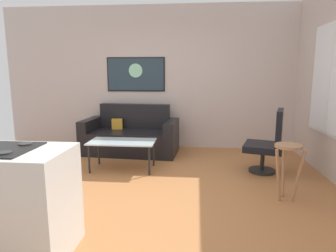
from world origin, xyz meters
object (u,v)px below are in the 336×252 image
object	(u,v)px
bar_stool	(288,158)
wall_painting	(136,74)
couch	(131,137)
coffee_table	(122,143)
armchair	(269,142)

from	to	relation	value
bar_stool	wall_painting	world-z (taller)	wall_painting
couch	coffee_table	bearing A→B (deg)	-84.85
coffee_table	wall_painting	size ratio (longest dim) A/B	0.87
wall_painting	couch	bearing A→B (deg)	-91.63
armchair	bar_stool	xyz separation A→B (m)	(-0.02, -0.97, 0.04)
couch	wall_painting	bearing A→B (deg)	88.37
couch	armchair	bearing A→B (deg)	-22.58
bar_stool	couch	bearing A→B (deg)	139.87
armchair	coffee_table	bearing A→B (deg)	-178.52
couch	coffee_table	size ratio (longest dim) A/B	1.77
couch	wall_painting	size ratio (longest dim) A/B	1.54
bar_stool	wall_painting	bearing A→B (deg)	133.26
coffee_table	wall_painting	distance (m)	1.85
armchair	bar_stool	distance (m)	0.97
couch	armchair	size ratio (longest dim) A/B	1.85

